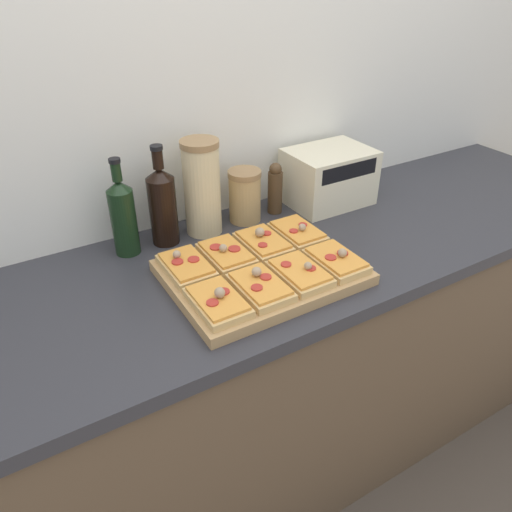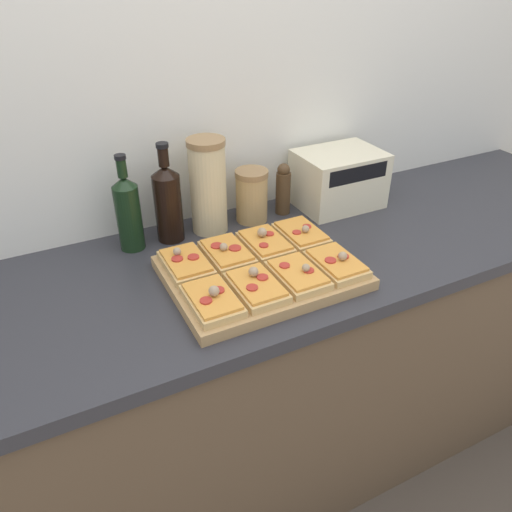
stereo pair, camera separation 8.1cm
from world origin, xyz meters
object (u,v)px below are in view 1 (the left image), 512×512
object	(u,v)px
grain_jar_tall	(202,188)
toaster_oven	(329,177)
olive_oil_bottle	(123,216)
pepper_mill	(275,188)
cutting_board	(262,272)
grain_jar_short	(245,196)
wine_bottle	(163,205)

from	to	relation	value
grain_jar_tall	toaster_oven	bearing A→B (deg)	-3.53
olive_oil_bottle	grain_jar_tall	world-z (taller)	grain_jar_tall
pepper_mill	toaster_oven	size ratio (longest dim) A/B	0.58
cutting_board	grain_jar_short	size ratio (longest dim) A/B	2.90
wine_bottle	grain_jar_short	distance (m)	0.27
olive_oil_bottle	grain_jar_tall	distance (m)	0.25
cutting_board	pepper_mill	world-z (taller)	pepper_mill
cutting_board	pepper_mill	distance (m)	0.40
wine_bottle	pepper_mill	distance (m)	0.39
wine_bottle	grain_jar_tall	distance (m)	0.13
cutting_board	grain_jar_tall	world-z (taller)	grain_jar_tall
olive_oil_bottle	grain_jar_tall	size ratio (longest dim) A/B	0.98
wine_bottle	grain_jar_tall	world-z (taller)	wine_bottle
toaster_oven	grain_jar_tall	bearing A→B (deg)	176.47
cutting_board	toaster_oven	distance (m)	0.53
wine_bottle	grain_jar_short	size ratio (longest dim) A/B	1.77
grain_jar_short	pepper_mill	xyz separation A→B (m)	(0.11, -0.00, -0.00)
cutting_board	toaster_oven	bearing A→B (deg)	32.83
cutting_board	grain_jar_tall	bearing A→B (deg)	93.51
olive_oil_bottle	pepper_mill	world-z (taller)	olive_oil_bottle
olive_oil_bottle	wine_bottle	xyz separation A→B (m)	(0.12, -0.00, 0.01)
grain_jar_short	toaster_oven	size ratio (longest dim) A/B	0.57
olive_oil_bottle	pepper_mill	distance (m)	0.50
olive_oil_bottle	grain_jar_tall	xyz separation A→B (m)	(0.24, 0.00, 0.03)
pepper_mill	cutting_board	bearing A→B (deg)	-127.77
grain_jar_tall	toaster_oven	distance (m)	0.46
pepper_mill	toaster_oven	world-z (taller)	toaster_oven
pepper_mill	grain_jar_short	bearing A→B (deg)	180.00
wine_bottle	grain_jar_short	world-z (taller)	wine_bottle
grain_jar_short	cutting_board	bearing A→B (deg)	-112.15
cutting_board	grain_jar_short	distance (m)	0.34
grain_jar_tall	grain_jar_short	bearing A→B (deg)	0.00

